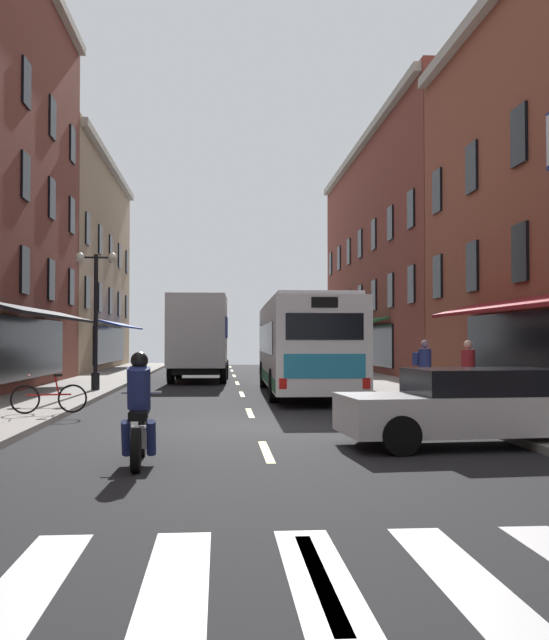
{
  "coord_description": "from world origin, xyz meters",
  "views": [
    {
      "loc": [
        -0.78,
        -15.76,
        1.83
      ],
      "look_at": [
        0.86,
        6.25,
        2.43
      ],
      "focal_mm": 41.87,
      "sensor_mm": 36.0,
      "label": 1
    }
  ],
  "objects_px": {
    "motorcycle_rider": "(139,416)",
    "bicycle_near": "(49,398)",
    "pedestrian_near": "(424,369)",
    "transit_bus": "(303,345)",
    "pedestrian_mid": "(468,372)",
    "street_lamp_twin": "(96,313)",
    "box_truck": "(199,338)",
    "sedan_mid": "(204,360)",
    "sedan_near": "(475,406)"
  },
  "relations": [
    {
      "from": "sedan_near",
      "to": "transit_bus",
      "type": "bearing_deg",
      "value": 97.2
    },
    {
      "from": "pedestrian_mid",
      "to": "street_lamp_twin",
      "type": "distance_m",
      "value": 12.77
    },
    {
      "from": "box_truck",
      "to": "pedestrian_mid",
      "type": "distance_m",
      "value": 16.09
    },
    {
      "from": "box_truck",
      "to": "pedestrian_near",
      "type": "height_order",
      "value": "box_truck"
    },
    {
      "from": "transit_bus",
      "to": "bicycle_near",
      "type": "distance_m",
      "value": 10.16
    },
    {
      "from": "bicycle_near",
      "to": "pedestrian_near",
      "type": "distance_m",
      "value": 10.05
    },
    {
      "from": "bicycle_near",
      "to": "transit_bus",
      "type": "bearing_deg",
      "value": 47.92
    },
    {
      "from": "pedestrian_mid",
      "to": "box_truck",
      "type": "bearing_deg",
      "value": -64.25
    },
    {
      "from": "sedan_near",
      "to": "street_lamp_twin",
      "type": "bearing_deg",
      "value": 123.3
    },
    {
      "from": "motorcycle_rider",
      "to": "bicycle_near",
      "type": "xyz_separation_m",
      "value": [
        -2.74,
        6.45,
        -0.21
      ]
    },
    {
      "from": "pedestrian_near",
      "to": "pedestrian_mid",
      "type": "height_order",
      "value": "pedestrian_near"
    },
    {
      "from": "motorcycle_rider",
      "to": "transit_bus",
      "type": "bearing_deg",
      "value": 73.89
    },
    {
      "from": "bicycle_near",
      "to": "street_lamp_twin",
      "type": "xyz_separation_m",
      "value": [
        -0.28,
        8.14,
        2.24
      ]
    },
    {
      "from": "box_truck",
      "to": "motorcycle_rider",
      "type": "xyz_separation_m",
      "value": [
        -0.31,
        -22.03,
        -1.21
      ]
    },
    {
      "from": "transit_bus",
      "to": "sedan_near",
      "type": "height_order",
      "value": "transit_bus"
    },
    {
      "from": "sedan_mid",
      "to": "motorcycle_rider",
      "type": "height_order",
      "value": "motorcycle_rider"
    },
    {
      "from": "sedan_mid",
      "to": "street_lamp_twin",
      "type": "distance_m",
      "value": 17.57
    },
    {
      "from": "transit_bus",
      "to": "pedestrian_near",
      "type": "relative_size",
      "value": 6.83
    },
    {
      "from": "transit_bus",
      "to": "box_truck",
      "type": "distance_m",
      "value": 8.9
    },
    {
      "from": "transit_bus",
      "to": "sedan_mid",
      "type": "height_order",
      "value": "transit_bus"
    },
    {
      "from": "sedan_mid",
      "to": "pedestrian_mid",
      "type": "bearing_deg",
      "value": -73.17
    },
    {
      "from": "box_truck",
      "to": "street_lamp_twin",
      "type": "height_order",
      "value": "street_lamp_twin"
    },
    {
      "from": "sedan_mid",
      "to": "motorcycle_rider",
      "type": "xyz_separation_m",
      "value": [
        -0.35,
        -31.73,
        -0.01
      ]
    },
    {
      "from": "box_truck",
      "to": "bicycle_near",
      "type": "xyz_separation_m",
      "value": [
        -3.05,
        -15.58,
        -1.42
      ]
    },
    {
      "from": "transit_bus",
      "to": "bicycle_near",
      "type": "relative_size",
      "value": 6.83
    },
    {
      "from": "sedan_mid",
      "to": "pedestrian_near",
      "type": "height_order",
      "value": "pedestrian_near"
    },
    {
      "from": "transit_bus",
      "to": "pedestrian_near",
      "type": "distance_m",
      "value": 5.49
    },
    {
      "from": "bicycle_near",
      "to": "pedestrian_near",
      "type": "height_order",
      "value": "pedestrian_near"
    },
    {
      "from": "transit_bus",
      "to": "pedestrian_near",
      "type": "height_order",
      "value": "transit_bus"
    },
    {
      "from": "pedestrian_near",
      "to": "pedestrian_mid",
      "type": "bearing_deg",
      "value": 63.61
    },
    {
      "from": "sedan_mid",
      "to": "motorcycle_rider",
      "type": "bearing_deg",
      "value": -90.63
    },
    {
      "from": "transit_bus",
      "to": "box_truck",
      "type": "xyz_separation_m",
      "value": [
        -3.72,
        8.09,
        0.25
      ]
    },
    {
      "from": "box_truck",
      "to": "pedestrian_near",
      "type": "relative_size",
      "value": 4.07
    },
    {
      "from": "transit_bus",
      "to": "street_lamp_twin",
      "type": "height_order",
      "value": "street_lamp_twin"
    },
    {
      "from": "motorcycle_rider",
      "to": "pedestrian_mid",
      "type": "distance_m",
      "value": 10.85
    },
    {
      "from": "pedestrian_near",
      "to": "pedestrian_mid",
      "type": "distance_m",
      "value": 1.73
    },
    {
      "from": "box_truck",
      "to": "sedan_near",
      "type": "xyz_separation_m",
      "value": [
        5.29,
        -20.55,
        -1.23
      ]
    },
    {
      "from": "sedan_near",
      "to": "pedestrian_mid",
      "type": "relative_size",
      "value": 2.78
    },
    {
      "from": "transit_bus",
      "to": "motorcycle_rider",
      "type": "height_order",
      "value": "transit_bus"
    },
    {
      "from": "bicycle_near",
      "to": "pedestrian_near",
      "type": "relative_size",
      "value": 1.0
    },
    {
      "from": "box_truck",
      "to": "street_lamp_twin",
      "type": "bearing_deg",
      "value": -114.1
    },
    {
      "from": "transit_bus",
      "to": "bicycle_near",
      "type": "bearing_deg",
      "value": -132.08
    },
    {
      "from": "sedan_mid",
      "to": "motorcycle_rider",
      "type": "distance_m",
      "value": 31.73
    },
    {
      "from": "pedestrian_near",
      "to": "pedestrian_mid",
      "type": "xyz_separation_m",
      "value": [
        0.72,
        -1.58,
        -0.03
      ]
    },
    {
      "from": "transit_bus",
      "to": "motorcycle_rider",
      "type": "bearing_deg",
      "value": -106.11
    },
    {
      "from": "pedestrian_mid",
      "to": "street_lamp_twin",
      "type": "xyz_separation_m",
      "value": [
        -10.62,
        6.87,
        1.74
      ]
    },
    {
      "from": "bicycle_near",
      "to": "street_lamp_twin",
      "type": "bearing_deg",
      "value": 91.94
    },
    {
      "from": "sedan_near",
      "to": "pedestrian_near",
      "type": "bearing_deg",
      "value": 80.65
    },
    {
      "from": "pedestrian_mid",
      "to": "street_lamp_twin",
      "type": "bearing_deg",
      "value": -34.18
    },
    {
      "from": "bicycle_near",
      "to": "street_lamp_twin",
      "type": "relative_size",
      "value": 0.36
    }
  ]
}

